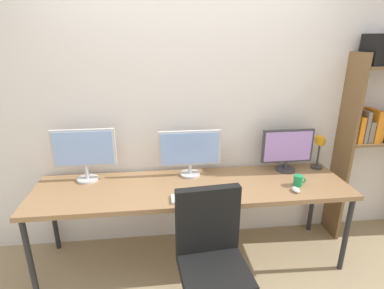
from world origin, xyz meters
name	(u,v)px	position (x,y,z in m)	size (l,w,h in m)	color
wall_back	(187,109)	(0.00, 1.02, 1.30)	(5.04, 0.10, 2.60)	silver
desk	(193,190)	(0.00, 0.60, 0.69)	(2.64, 0.68, 0.74)	#936D47
bookshelf	(383,120)	(1.81, 0.83, 1.20)	(0.83, 0.28, 1.99)	brown
office_chair	(212,274)	(0.05, -0.06, 0.40)	(0.52, 0.52, 0.99)	#2D2D33
monitor_left	(84,151)	(-0.90, 0.81, 1.01)	(0.53, 0.18, 0.46)	silver
monitor_center	(190,151)	(0.00, 0.81, 0.97)	(0.55, 0.18, 0.42)	silver
monitor_right	(287,149)	(0.90, 0.81, 0.95)	(0.48, 0.18, 0.40)	#38383D
desk_lamp	(321,145)	(1.22, 0.80, 0.98)	(0.11, 0.15, 0.37)	#333333
keyboard_main	(196,198)	(0.00, 0.37, 0.75)	(0.38, 0.13, 0.02)	silver
computer_mouse	(296,190)	(0.82, 0.40, 0.76)	(0.06, 0.10, 0.03)	silver
coffee_mug	(298,180)	(0.88, 0.50, 0.79)	(0.11, 0.08, 0.09)	#1E8C4C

